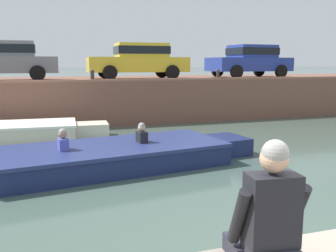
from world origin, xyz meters
TOP-DOWN VIEW (x-y plane):
  - ground_plane at (0.00, 5.83)m, footprint 400.00×400.00m
  - far_quay_wall at (0.00, 14.65)m, footprint 60.00×6.00m
  - far_wall_coping at (0.00, 11.77)m, footprint 60.00×0.24m
  - motorboat_passing at (-1.03, 6.05)m, footprint 6.65×2.94m
  - car_left_inner_grey at (-4.16, 13.77)m, footprint 4.14×1.88m
  - car_centre_yellow at (1.31, 13.77)m, footprint 4.38×1.94m
  - car_right_inner_blue at (6.86, 13.78)m, footprint 4.02×2.15m
  - mooring_bollard_mid at (-0.96, 11.90)m, footprint 0.15×0.15m
  - mooring_bollard_east at (4.27, 11.90)m, footprint 0.15×0.15m
  - person_seated_left at (-1.18, -0.36)m, footprint 0.56×0.56m

SIDE VIEW (x-z plane):
  - ground_plane at x=0.00m, z-range 0.00..0.00m
  - motorboat_passing at x=-1.03m, z-range -0.24..0.78m
  - far_quay_wall at x=0.00m, z-range 0.00..1.75m
  - person_seated_left at x=-1.18m, z-range 0.85..1.82m
  - far_wall_coping at x=0.00m, z-range 1.75..1.83m
  - mooring_bollard_mid at x=-0.96m, z-range 1.77..2.21m
  - mooring_bollard_east at x=4.27m, z-range 1.77..2.21m
  - car_left_inner_grey at x=-4.16m, z-range 1.82..3.36m
  - car_right_inner_blue at x=6.86m, z-range 1.82..3.36m
  - car_centre_yellow at x=1.31m, z-range 1.83..3.37m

